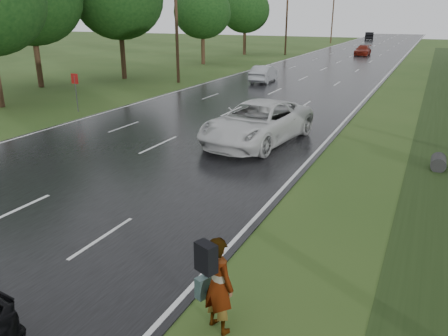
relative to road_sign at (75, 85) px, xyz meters
name	(u,v)px	position (x,y,z in m)	size (l,w,h in m)	color
ground	(10,214)	(8.50, -12.00, -1.64)	(220.00, 220.00, 0.00)	#2F4D1B
road	(334,65)	(8.50, 33.00, -1.62)	(14.00, 180.00, 0.04)	black
edge_stripe_east	(394,67)	(15.25, 33.00, -1.60)	(0.12, 180.00, 0.01)	silver
edge_stripe_west	(279,62)	(1.75, 33.00, -1.60)	(0.12, 180.00, 0.01)	silver
center_line	(334,64)	(8.50, 33.00, -1.60)	(0.12, 180.00, 0.01)	silver
drainage_ditch	(439,121)	(20.00, 6.71, -1.61)	(2.20, 120.00, 0.56)	#203313
road_sign	(75,85)	(0.00, 0.00, 0.00)	(0.50, 0.06, 2.30)	slate
utility_pole_mid	(176,20)	(-0.70, 13.00, 3.55)	(1.60, 0.26, 10.00)	#392217
utility_pole_far	(287,17)	(-0.70, 43.00, 3.55)	(1.60, 0.26, 10.00)	#392217
utility_pole_distant	(333,16)	(-0.70, 73.00, 3.55)	(1.60, 0.26, 10.00)	#392217
tree_west_d	(202,12)	(-5.70, 27.00, 4.18)	(6.60, 6.60, 8.80)	#392217
tree_west_f	(245,10)	(-6.30, 41.00, 4.49)	(7.00, 7.00, 9.29)	#392217
pedestrian	(217,283)	(16.31, -13.80, -0.64)	(0.94, 0.98, 1.94)	#A5998C
white_pickup	(258,122)	(12.37, -1.65, -0.67)	(3.08, 6.67, 1.85)	silver
silver_sedan	(264,74)	(6.00, 16.27, -0.89)	(1.50, 4.30, 1.42)	#93969B
far_car_red	(363,50)	(9.64, 46.76, -0.92)	(1.91, 4.70, 1.36)	maroon
far_car_dark	(369,36)	(4.79, 87.57, -0.75)	(1.80, 5.17, 1.70)	black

